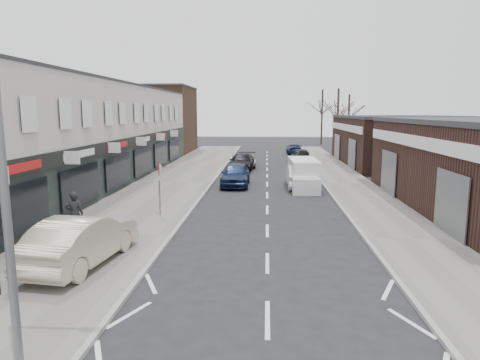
% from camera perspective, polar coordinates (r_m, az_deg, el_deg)
% --- Properties ---
extents(pavement_left, '(5.50, 64.00, 0.12)m').
position_cam_1_polar(pavement_left, '(31.12, -8.89, -0.32)').
color(pavement_left, slate).
rests_on(pavement_left, ground).
extents(pavement_right, '(3.50, 64.00, 0.12)m').
position_cam_1_polar(pavement_right, '(30.94, 14.35, -0.55)').
color(pavement_right, slate).
rests_on(pavement_right, ground).
extents(shop_terrace_left, '(8.00, 41.00, 7.10)m').
position_cam_1_polar(shop_terrace_left, '(30.62, -22.57, 5.52)').
color(shop_terrace_left, beige).
rests_on(shop_terrace_left, ground).
extents(brick_block_far, '(8.00, 10.00, 8.00)m').
position_cam_1_polar(brick_block_far, '(54.66, -10.76, 7.80)').
color(brick_block_far, '#4C3120').
rests_on(brick_block_far, ground).
extents(right_unit_far, '(10.00, 16.00, 4.50)m').
position_cam_1_polar(right_unit_far, '(43.90, 20.27, 4.83)').
color(right_unit_far, '#351D18').
rests_on(right_unit_far, ground).
extents(tree_far_a, '(3.60, 3.60, 8.00)m').
position_cam_1_polar(tree_far_a, '(56.93, 12.75, 3.75)').
color(tree_far_a, '#382D26').
rests_on(tree_far_a, ground).
extents(tree_far_b, '(3.60, 3.60, 7.50)m').
position_cam_1_polar(tree_far_b, '(63.24, 14.13, 4.21)').
color(tree_far_b, '#382D26').
rests_on(tree_far_b, ground).
extents(tree_far_c, '(3.60, 3.60, 8.50)m').
position_cam_1_polar(tree_far_c, '(68.70, 10.76, 4.70)').
color(tree_far_c, '#382D26').
rests_on(tree_far_c, ground).
extents(street_lamp, '(2.23, 0.22, 8.00)m').
position_cam_1_polar(street_lamp, '(8.46, -28.38, 4.75)').
color(street_lamp, slate).
rests_on(street_lamp, pavement_left).
extents(warning_sign, '(0.12, 0.80, 2.70)m').
position_cam_1_polar(warning_sign, '(20.81, -10.64, 0.95)').
color(warning_sign, slate).
rests_on(warning_sign, pavement_left).
extents(white_van, '(1.91, 5.06, 1.95)m').
position_cam_1_polar(white_van, '(28.91, 8.46, 0.70)').
color(white_van, silver).
rests_on(white_van, ground).
extents(sedan_on_pavement, '(2.36, 5.16, 1.64)m').
position_cam_1_polar(sedan_on_pavement, '(15.08, -20.33, -7.48)').
color(sedan_on_pavement, beige).
rests_on(sedan_on_pavement, pavement_left).
extents(pedestrian, '(0.78, 0.64, 1.85)m').
position_cam_1_polar(pedestrian, '(18.39, -21.19, -4.26)').
color(pedestrian, black).
rests_on(pedestrian, pavement_left).
extents(parked_car_left_a, '(1.89, 4.69, 1.60)m').
position_cam_1_polar(parked_car_left_a, '(29.58, -0.61, 0.75)').
color(parked_car_left_a, '#142041').
rests_on(parked_car_left_a, ground).
extents(parked_car_left_b, '(2.53, 5.20, 1.46)m').
position_cam_1_polar(parked_car_left_b, '(37.39, 0.27, 2.40)').
color(parked_car_left_b, black).
rests_on(parked_car_left_b, ground).
extents(parked_car_left_c, '(2.56, 4.85, 1.30)m').
position_cam_1_polar(parked_car_left_c, '(40.07, 0.49, 2.74)').
color(parked_car_left_c, '#ADA38A').
rests_on(parked_car_left_c, ground).
extents(parked_car_right_a, '(1.69, 4.78, 1.57)m').
position_cam_1_polar(parked_car_right_a, '(29.16, 7.98, 0.52)').
color(parked_car_right_a, silver).
rests_on(parked_car_right_a, ground).
extents(parked_car_right_b, '(1.83, 4.49, 1.52)m').
position_cam_1_polar(parked_car_right_b, '(42.92, 8.12, 3.22)').
color(parked_car_right_b, black).
rests_on(parked_car_right_b, ground).
extents(parked_car_right_c, '(1.83, 4.38, 1.26)m').
position_cam_1_polar(parked_car_right_c, '(52.27, 7.23, 4.14)').
color(parked_car_right_c, '#141D40').
rests_on(parked_car_right_c, ground).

